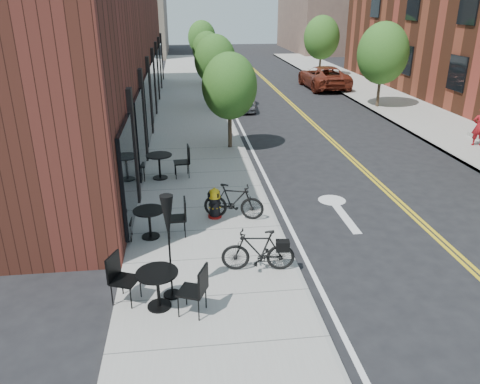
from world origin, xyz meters
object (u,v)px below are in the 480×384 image
parked_car_a (241,98)px  parked_car_far (323,77)px  fire_hydrant (215,203)px  parked_car_b (231,80)px  parked_car_c (227,74)px  bistro_set_c (159,163)px  bistro_set_a (158,284)px  patio_umbrella (168,226)px  pedestrian (480,127)px  bicycle_right (234,201)px  bicycle_left (258,251)px  bistro_set_b (149,219)px

parked_car_a → parked_car_far: parked_car_far is taller
fire_hydrant → parked_car_far: parked_car_far is taller
parked_car_b → parked_car_c: (-0.02, 3.30, -0.03)m
bistro_set_c → parked_car_b: bearing=70.7°
bistro_set_a → parked_car_b: bearing=102.9°
patio_umbrella → parked_car_a: bearing=78.6°
pedestrian → bistro_set_a: bearing=52.6°
parked_car_b → parked_car_c: parked_car_b is taller
parked_car_c → fire_hydrant: bearing=-88.6°
bicycle_right → pedestrian: bearing=-45.7°
bistro_set_c → pedestrian: 13.23m
parked_car_c → bicycle_left: bearing=-86.2°
bicycle_left → bistro_set_b: 3.12m
bistro_set_a → bistro_set_b: bistro_set_a is taller
bistro_set_a → patio_umbrella: patio_umbrella is taller
fire_hydrant → bistro_set_a: size_ratio=0.45×
fire_hydrant → bicycle_right: size_ratio=0.52×
bicycle_right → parked_car_far: parked_car_far is taller
pedestrian → bistro_set_b: bearing=42.4°
bicycle_left → bistro_set_c: bistro_set_c is taller
bicycle_right → fire_hydrant: bearing=90.7°
fire_hydrant → parked_car_c: bearing=64.8°
bicycle_right → patio_umbrella: bearing=170.9°
bistro_set_b → parked_car_b: parked_car_b is taller
patio_umbrella → bistro_set_a: bearing=-125.3°
patio_umbrella → pedestrian: patio_umbrella is taller
bicycle_left → patio_umbrella: bearing=-61.5°
bicycle_right → parked_car_c: size_ratio=0.31×
bicycle_left → pedestrian: pedestrian is taller
bicycle_right → parked_car_c: bearing=11.1°
fire_hydrant → parked_car_b: parked_car_b is taller
bicycle_right → parked_car_a: parked_car_a is taller
bistro_set_c → parked_car_a: size_ratio=0.55×
parked_car_far → pedestrian: (2.27, -14.88, 0.14)m
patio_umbrella → parked_car_c: (3.64, 26.71, -0.93)m
bistro_set_c → parked_car_c: parked_car_c is taller
fire_hydrant → bistro_set_c: 3.70m
bistro_set_b → parked_car_a: bearing=72.4°
fire_hydrant → patio_umbrella: size_ratio=0.39×
bistro_set_a → parked_car_far: bearing=89.1°
fire_hydrant → parked_car_b: size_ratio=0.18×
parked_car_far → bistro_set_a: bearing=66.1°
fire_hydrant → bicycle_left: bicycle_left is taller
parked_car_b → parked_car_far: 6.63m
parked_car_b → parked_car_far: parked_car_b is taller
bistro_set_b → patio_umbrella: patio_umbrella is taller
parked_car_b → bistro_set_a: bearing=-97.9°
bistro_set_a → parked_car_c: bearing=104.0°
parked_car_c → parked_car_a: bearing=-82.4°
bistro_set_b → parked_car_a: parked_car_a is taller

